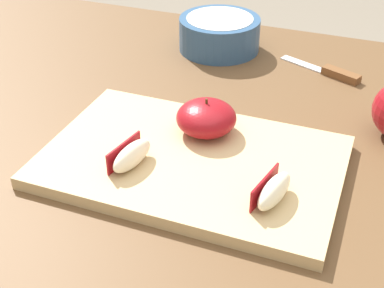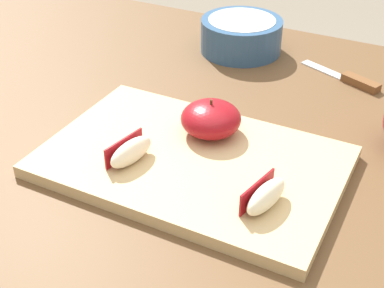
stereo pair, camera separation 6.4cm
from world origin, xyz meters
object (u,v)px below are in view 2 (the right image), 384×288
object	(u,v)px
apple_wedge_middle	(131,152)
ceramic_fruit_bowl	(241,35)
apple_half_skin_up	(211,119)
apple_wedge_left	(265,196)
paring_knife	(354,80)
cutting_board	(192,162)

from	to	relation	value
apple_wedge_middle	ceramic_fruit_bowl	xyz separation A→B (m)	(-0.02, 0.43, -0.00)
apple_half_skin_up	apple_wedge_left	xyz separation A→B (m)	(0.13, -0.12, -0.01)
apple_half_skin_up	apple_wedge_left	bearing A→B (deg)	-42.49
apple_wedge_left	paring_knife	xyz separation A→B (m)	(0.01, 0.40, -0.03)
apple_wedge_middle	paring_knife	distance (m)	0.45
apple_half_skin_up	apple_wedge_left	world-z (taller)	apple_half_skin_up
apple_wedge_left	paring_knife	world-z (taller)	apple_wedge_left
apple_half_skin_up	ceramic_fruit_bowl	xyz separation A→B (m)	(-0.09, 0.32, -0.01)
apple_wedge_left	apple_half_skin_up	bearing A→B (deg)	137.51
apple_wedge_left	ceramic_fruit_bowl	size ratio (longest dim) A/B	0.49
ceramic_fruit_bowl	apple_wedge_middle	bearing A→B (deg)	-86.70
cutting_board	ceramic_fruit_bowl	bearing A→B (deg)	103.38
paring_knife	ceramic_fruit_bowl	size ratio (longest dim) A/B	0.99
paring_knife	apple_half_skin_up	bearing A→B (deg)	-116.47
apple_half_skin_up	apple_wedge_middle	world-z (taller)	apple_half_skin_up
apple_wedge_left	ceramic_fruit_bowl	distance (m)	0.49
apple_wedge_left	ceramic_fruit_bowl	bearing A→B (deg)	116.30
apple_half_skin_up	ceramic_fruit_bowl	distance (m)	0.33
apple_half_skin_up	apple_wedge_middle	distance (m)	0.13
paring_knife	cutting_board	bearing A→B (deg)	-111.64
cutting_board	paring_knife	size ratio (longest dim) A/B	2.58
paring_knife	ceramic_fruit_bowl	xyz separation A→B (m)	(-0.23, 0.04, 0.03)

